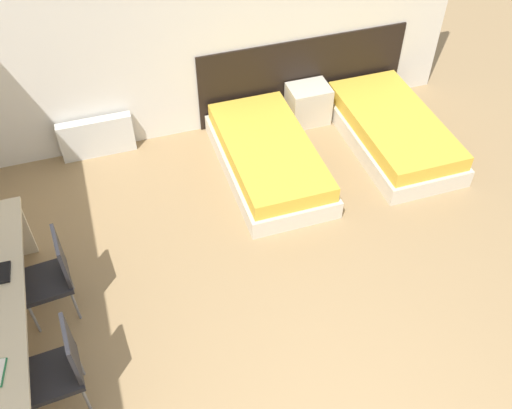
% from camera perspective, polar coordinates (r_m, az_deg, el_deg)
% --- Properties ---
extents(wall_back, '(6.19, 0.05, 2.70)m').
position_cam_1_polar(wall_back, '(6.44, -5.81, 17.36)').
color(wall_back, silver).
rests_on(wall_back, ground_plane).
extents(headboard_panel, '(2.63, 0.03, 1.00)m').
position_cam_1_polar(headboard_panel, '(7.17, 4.69, 12.65)').
color(headboard_panel, black).
rests_on(headboard_panel, ground_plane).
extents(bed_near_window, '(0.98, 1.89, 0.40)m').
position_cam_1_polar(bed_near_window, '(6.38, 1.25, 4.71)').
color(bed_near_window, beige).
rests_on(bed_near_window, ground_plane).
extents(bed_near_door, '(0.98, 1.89, 0.40)m').
position_cam_1_polar(bed_near_door, '(6.94, 13.52, 7.14)').
color(bed_near_door, beige).
rests_on(bed_near_door, ground_plane).
extents(nightstand, '(0.49, 0.38, 0.48)m').
position_cam_1_polar(nightstand, '(7.14, 5.23, 9.99)').
color(nightstand, beige).
rests_on(nightstand, ground_plane).
extents(radiator, '(0.84, 0.12, 0.48)m').
position_cam_1_polar(radiator, '(6.83, -15.62, 6.49)').
color(radiator, silver).
rests_on(radiator, ground_plane).
extents(chair_near_laptop, '(0.45, 0.45, 0.88)m').
position_cam_1_polar(chair_near_laptop, '(5.18, -19.78, -6.58)').
color(chair_near_laptop, '#232328').
rests_on(chair_near_laptop, ground_plane).
extents(chair_near_notebook, '(0.44, 0.44, 0.88)m').
position_cam_1_polar(chair_near_notebook, '(4.64, -19.03, -15.15)').
color(chair_near_notebook, '#232328').
rests_on(chair_near_notebook, ground_plane).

